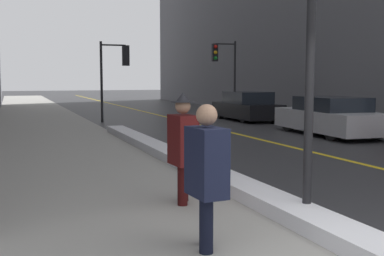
{
  "coord_description": "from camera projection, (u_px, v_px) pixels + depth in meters",
  "views": [
    {
      "loc": [
        -3.36,
        -3.82,
        1.9
      ],
      "look_at": [
        -0.4,
        4.0,
        1.05
      ],
      "focal_mm": 45.0,
      "sensor_mm": 36.0,
      "label": 1
    }
  ],
  "objects": [
    {
      "name": "road_centre_stripe",
      "position": [
        197.0,
        124.0,
        20.29
      ],
      "size": [
        0.16,
        80.0,
        0.0
      ],
      "color": "gold",
      "rests_on": "ground"
    },
    {
      "name": "parked_car_black",
      "position": [
        247.0,
        107.0,
        22.3
      ],
      "size": [
        1.83,
        4.22,
        1.33
      ],
      "rotation": [
        0.0,
        0.0,
        1.56
      ],
      "color": "black",
      "rests_on": "ground"
    },
    {
      "name": "snow_bank_curb",
      "position": [
        182.0,
        160.0,
        10.69
      ],
      "size": [
        0.57,
        14.7,
        0.22
      ],
      "color": "white",
      "rests_on": "ground"
    },
    {
      "name": "traffic_light_near",
      "position": [
        117.0,
        64.0,
        21.35
      ],
      "size": [
        1.31,
        0.32,
        3.55
      ],
      "rotation": [
        0.0,
        0.0,
        -0.01
      ],
      "color": "black",
      "rests_on": "ground"
    },
    {
      "name": "pedestrian_trailing",
      "position": [
        183.0,
        144.0,
        7.27
      ],
      "size": [
        0.36,
        0.54,
        1.7
      ],
      "rotation": [
        0.0,
        0.0,
        -1.5
      ],
      "color": "#340C0C",
      "rests_on": "ground"
    },
    {
      "name": "pedestrian_nearside",
      "position": [
        206.0,
        170.0,
        5.3
      ],
      "size": [
        0.34,
        0.75,
        1.63
      ],
      "rotation": [
        0.0,
        0.0,
        -1.5
      ],
      "color": "black",
      "rests_on": "ground"
    },
    {
      "name": "traffic_light_far",
      "position": [
        223.0,
        62.0,
        24.88
      ],
      "size": [
        1.31,
        0.33,
        3.87
      ],
      "rotation": [
        0.0,
        0.0,
        3.04
      ],
      "color": "black",
      "rests_on": "ground"
    },
    {
      "name": "sidewalk_slab",
      "position": [
        50.0,
        129.0,
        18.18
      ],
      "size": [
        4.0,
        80.0,
        0.01
      ],
      "color": "#9E9B93",
      "rests_on": "ground"
    },
    {
      "name": "parked_car_silver",
      "position": [
        330.0,
        117.0,
        16.37
      ],
      "size": [
        2.11,
        4.7,
        1.31
      ],
      "rotation": [
        0.0,
        0.0,
        1.5
      ],
      "color": "#B2B2B7",
      "rests_on": "ground"
    }
  ]
}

